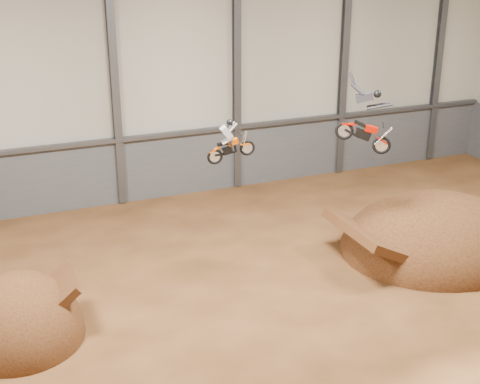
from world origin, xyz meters
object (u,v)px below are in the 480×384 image
object	(u,v)px
takeoff_ramp	(21,335)
fmx_rider_a	(232,138)
fmx_rider_b	(361,114)
landing_ramp	(434,250)

from	to	relation	value
takeoff_ramp	fmx_rider_a	size ratio (longest dim) A/B	2.75
takeoff_ramp	fmx_rider_a	distance (m)	10.57
takeoff_ramp	fmx_rider_b	world-z (taller)	fmx_rider_b
takeoff_ramp	landing_ramp	distance (m)	18.25
takeoff_ramp	fmx_rider_a	bearing A→B (deg)	3.58
landing_ramp	fmx_rider_b	world-z (taller)	fmx_rider_b
takeoff_ramp	fmx_rider_b	size ratio (longest dim) A/B	1.67
landing_ramp	fmx_rider_a	size ratio (longest dim) A/B	4.66
landing_ramp	fmx_rider_b	xyz separation A→B (m)	(-4.30, 0.17, 6.77)
takeoff_ramp	landing_ramp	bearing A→B (deg)	0.30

